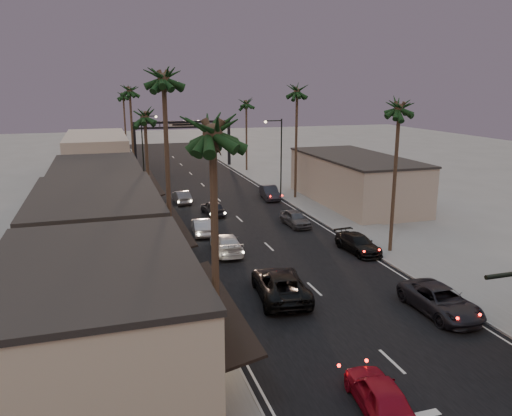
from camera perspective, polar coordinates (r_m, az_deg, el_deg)
ground at (r=51.31m, az=-2.81°, el=-0.43°), size 200.00×200.00×0.00m
road at (r=56.03m, az=-4.10°, el=0.78°), size 14.00×120.00×0.02m
sidewalk_left at (r=61.54m, az=-14.26°, el=1.62°), size 5.00×92.00×0.12m
sidewalk_right at (r=65.24m, az=2.63°, el=2.71°), size 5.00×92.00×0.12m
storefront_near at (r=22.47m, az=-17.57°, el=-12.92°), size 8.00×12.00×5.50m
storefront_mid at (r=35.58m, az=-17.64°, el=-2.95°), size 8.00×14.00×5.50m
storefront_far at (r=51.19m, az=-17.66°, el=1.76°), size 8.00×16.00×5.00m
storefront_dist at (r=73.81m, az=-17.72°, el=5.68°), size 8.00×20.00×6.00m
building_right at (r=55.84m, az=11.22°, el=3.12°), size 8.00×18.00×5.00m
arch at (r=79.46m, az=-8.36°, el=8.56°), size 15.20×0.40×7.27m
streetlight_right at (r=57.03m, az=2.64°, el=6.46°), size 2.13×0.30×9.00m
streetlight_left at (r=66.80m, az=-12.61°, el=7.23°), size 2.13×0.30×9.00m
palm_la at (r=17.62m, az=-5.02°, el=9.95°), size 3.20×3.20×13.20m
palm_lb at (r=30.42m, az=-10.55°, el=15.05°), size 3.20×3.20×15.20m
palm_lc at (r=44.39m, az=-12.63°, el=10.72°), size 3.20×3.20×12.20m
palm_ld at (r=63.29m, az=-14.27°, el=13.23°), size 3.20×3.20×14.20m
palm_ra at (r=38.42m, az=16.12°, el=11.54°), size 3.20×3.20×13.20m
palm_rb at (r=56.23m, az=4.73°, el=13.57°), size 3.20×3.20×14.20m
palm_rc at (r=75.19m, az=-1.12°, el=12.18°), size 3.20×3.20×12.20m
palm_far at (r=86.28m, az=-14.96°, el=12.59°), size 3.20×3.20×13.20m
oncoming_red at (r=21.64m, az=13.91°, el=-19.93°), size 2.32×4.51×1.47m
oncoming_pickup at (r=30.72m, az=2.79°, el=-8.70°), size 3.60×6.47×1.71m
oncoming_silver at (r=43.67m, az=-6.22°, el=-2.10°), size 1.90×4.38×1.40m
oncoming_white at (r=38.69m, az=-3.41°, el=-4.10°), size 2.41×5.18×1.47m
oncoming_dgrey at (r=50.05m, az=-4.93°, el=0.02°), size 1.98×4.34×1.45m
oncoming_grey_far at (r=55.50m, az=-8.50°, el=1.26°), size 1.66×4.28×1.39m
curbside_near at (r=30.56m, az=20.33°, el=-9.90°), size 2.58×5.56×1.54m
curbside_black at (r=39.60m, az=11.58°, el=-4.00°), size 2.32×4.91×1.38m
curbside_grey at (r=46.05m, az=4.51°, el=-1.19°), size 1.94×4.32×1.44m
curbside_far at (r=56.82m, az=1.57°, el=1.77°), size 2.08×4.72×1.51m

